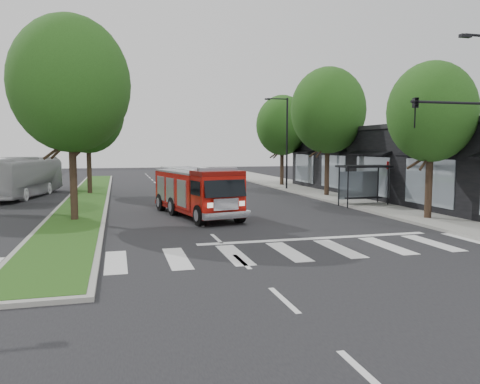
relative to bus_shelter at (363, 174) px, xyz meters
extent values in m
plane|color=black|center=(-11.20, -8.15, -2.04)|extent=(140.00, 140.00, 0.00)
cube|color=gray|center=(1.30, 1.85, -1.96)|extent=(5.00, 80.00, 0.15)
cube|color=gray|center=(-17.20, 9.85, -1.97)|extent=(3.00, 50.00, 0.14)
cube|color=#244614|center=(-17.20, 9.85, -1.89)|extent=(2.60, 49.50, 0.02)
cube|color=black|center=(5.80, 1.85, 0.46)|extent=(8.00, 30.00, 5.00)
cylinder|color=black|center=(-1.40, -0.75, -0.79)|extent=(0.08, 0.08, 2.50)
cylinder|color=black|center=(1.40, -0.75, -0.79)|extent=(0.08, 0.08, 2.50)
cylinder|color=black|center=(-1.40, 0.45, -0.79)|extent=(0.08, 0.08, 2.50)
cylinder|color=black|center=(1.40, 0.45, -0.79)|extent=(0.08, 0.08, 2.50)
cube|color=black|center=(0.00, -0.15, 0.51)|extent=(3.20, 1.60, 0.12)
cube|color=#8C99A5|center=(0.00, 0.55, -0.74)|extent=(2.80, 0.04, 1.80)
cube|color=black|center=(0.00, -0.15, -1.49)|extent=(2.40, 0.40, 0.08)
cylinder|color=black|center=(0.30, -6.15, -0.17)|extent=(0.36, 0.36, 3.74)
ellipsoid|color=black|center=(0.30, -6.15, 3.49)|extent=(4.40, 4.40, 5.06)
cylinder|color=black|center=(0.30, 5.85, 0.16)|extent=(0.36, 0.36, 4.40)
ellipsoid|color=black|center=(0.30, 5.85, 4.46)|extent=(5.60, 5.60, 6.44)
cylinder|color=black|center=(0.30, 15.85, -0.06)|extent=(0.36, 0.36, 3.96)
ellipsoid|color=black|center=(0.30, 15.85, 3.81)|extent=(5.00, 5.00, 5.75)
cylinder|color=black|center=(-17.20, -2.15, 0.27)|extent=(0.36, 0.36, 4.62)
ellipsoid|color=black|center=(-17.20, -2.15, 4.79)|extent=(5.80, 5.80, 6.67)
cylinder|color=black|center=(-17.20, 11.85, 0.16)|extent=(0.36, 0.36, 4.40)
ellipsoid|color=black|center=(-17.20, 11.85, 4.46)|extent=(5.60, 5.60, 6.44)
cube|color=black|center=(-2.50, -11.65, 5.81)|extent=(0.45, 0.20, 0.12)
cylinder|color=black|center=(-2.70, -11.65, 3.36)|extent=(4.00, 0.10, 0.10)
imported|color=black|center=(-4.50, -11.65, 2.96)|extent=(0.18, 0.22, 1.10)
cylinder|color=black|center=(-0.70, 11.85, 1.96)|extent=(0.16, 0.16, 8.00)
cylinder|color=black|center=(-1.60, 11.85, 5.86)|extent=(1.80, 0.10, 0.10)
cube|color=black|center=(-2.50, 11.85, 5.81)|extent=(0.45, 0.20, 0.12)
cube|color=#630905|center=(-10.95, -1.56, -1.58)|extent=(3.89, 8.05, 0.23)
cube|color=#990E08|center=(-11.11, -0.84, -0.61)|extent=(3.50, 6.25, 1.84)
cube|color=#990E08|center=(-10.35, -4.35, -0.61)|extent=(2.60, 2.11, 1.94)
cube|color=#B2B2B7|center=(-11.11, -0.84, 0.36)|extent=(3.50, 6.25, 0.11)
cylinder|color=#B2B2B7|center=(-11.92, -1.01, 0.54)|extent=(1.26, 5.42, 0.09)
cylinder|color=#B2B2B7|center=(-10.30, -0.66, 0.54)|extent=(1.26, 5.42, 0.09)
cube|color=silver|center=(-10.12, -5.39, -1.49)|extent=(2.41, 0.82, 0.32)
cube|color=#8C99A5|center=(-10.35, -4.35, 0.63)|extent=(2.05, 0.74, 0.17)
cylinder|color=black|center=(-11.32, -4.85, -1.53)|extent=(0.53, 1.06, 1.01)
cylinder|color=black|center=(-9.25, -4.40, -1.53)|extent=(0.53, 1.06, 1.01)
cylinder|color=black|center=(-12.14, -1.06, -1.53)|extent=(0.53, 1.06, 1.01)
cylinder|color=black|center=(-10.07, -0.61, -1.53)|extent=(0.53, 1.06, 1.01)
cylinder|color=black|center=(-12.61, 1.10, -1.53)|extent=(0.53, 1.06, 1.01)
cylinder|color=black|center=(-10.54, 1.55, -1.53)|extent=(0.53, 1.06, 1.01)
imported|color=#B0AFB4|center=(-21.93, 11.43, -0.52)|extent=(4.46, 11.16, 3.03)
camera|label=1|loc=(-15.09, -26.68, 1.70)|focal=35.00mm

